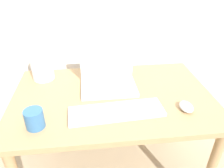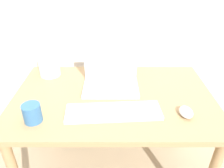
# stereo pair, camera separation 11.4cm
# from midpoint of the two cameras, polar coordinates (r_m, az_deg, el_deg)

# --- Properties ---
(desk) EXTENTS (1.12, 0.72, 0.70)m
(desk) POSITION_cam_midpoint_polar(r_m,az_deg,el_deg) (1.28, 2.93, -6.38)
(desk) COLOR tan
(desk) RESTS_ON ground_plane
(laptop) EXTENTS (0.32, 0.23, 0.24)m
(laptop) POSITION_cam_midpoint_polar(r_m,az_deg,el_deg) (1.29, 2.26, 1.51)
(laptop) COLOR silver
(laptop) RESTS_ON desk
(keyboard) EXTENTS (0.48, 0.17, 0.02)m
(keyboard) POSITION_cam_midpoint_polar(r_m,az_deg,el_deg) (1.09, 3.32, -7.35)
(keyboard) COLOR silver
(keyboard) RESTS_ON desk
(mouse) EXTENTS (0.07, 0.10, 0.03)m
(mouse) POSITION_cam_midpoint_polar(r_m,az_deg,el_deg) (1.16, 21.56, -6.92)
(mouse) COLOR silver
(mouse) RESTS_ON desk
(vase) EXTENTS (0.13, 0.13, 0.22)m
(vase) POSITION_cam_midpoint_polar(r_m,az_deg,el_deg) (1.43, -14.11, 6.22)
(vase) COLOR white
(vase) RESTS_ON desk
(mug) EXTENTS (0.09, 0.09, 0.09)m
(mug) POSITION_cam_midpoint_polar(r_m,az_deg,el_deg) (1.07, -17.27, -7.36)
(mug) COLOR teal
(mug) RESTS_ON desk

